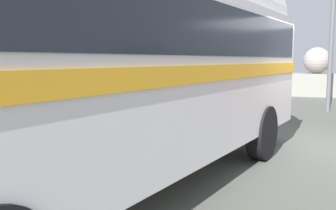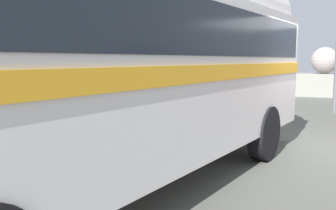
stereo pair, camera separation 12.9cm
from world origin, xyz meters
The scene contains 3 objects.
ground centered at (0.00, 0.00, 0.01)m, with size 32.00×26.00×0.02m.
breakwater centered at (0.25, 11.83, 0.71)m, with size 31.36×2.14×2.46m.
vintage_coach centered at (-2.51, -3.31, 2.05)m, with size 4.28×8.90×3.70m.
Camera 2 is at (-0.20, -7.55, 1.79)m, focal length 39.19 mm.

